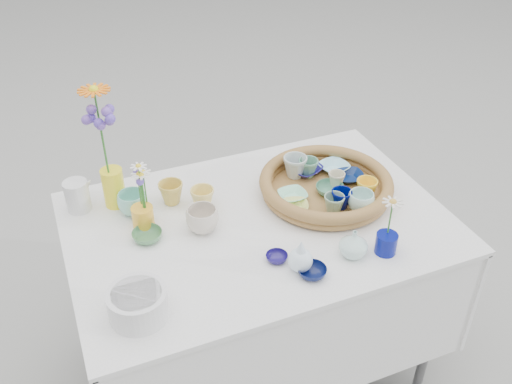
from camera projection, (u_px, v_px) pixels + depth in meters
name	position (u px, v px, depth m)	size (l,w,h in m)	color
ground	(258.00, 367.00, 2.36)	(80.00, 80.00, 0.00)	#9B9A96
display_table	(258.00, 367.00, 2.36)	(1.26, 0.86, 0.77)	white
wicker_tray	(326.00, 186.00, 2.02)	(0.47, 0.47, 0.08)	brown
tray_ceramic_0	(305.00, 170.00, 2.12)	(0.12, 0.12, 0.03)	navy
tray_ceramic_1	(350.00, 177.00, 2.08)	(0.10, 0.10, 0.02)	#091D4D
tray_ceramic_2	(366.00, 189.00, 1.98)	(0.07, 0.07, 0.07)	yellow
tray_ceramic_3	(330.00, 189.00, 2.01)	(0.10, 0.10, 0.03)	#4C8A6B
tray_ceramic_4	(334.00, 204.00, 1.91)	(0.07, 0.07, 0.07)	#84AC8B
tray_ceramic_5	(293.00, 196.00, 1.99)	(0.10, 0.10, 0.02)	#98E9C1
tray_ceramic_6	(295.00, 167.00, 2.08)	(0.09, 0.09, 0.08)	silver
tray_ceramic_7	(336.00, 180.00, 2.04)	(0.06, 0.06, 0.06)	beige
tray_ceramic_8	(334.00, 167.00, 2.13)	(0.11, 0.11, 0.03)	#A4E9FA
tray_ceramic_9	(341.00, 199.00, 1.93)	(0.07, 0.07, 0.07)	#010959
tray_ceramic_10	(295.00, 206.00, 1.94)	(0.09, 0.09, 0.02)	#DEE072
tray_ceramic_11	(361.00, 202.00, 1.92)	(0.09, 0.09, 0.07)	silver
tray_ceramic_12	(308.00, 168.00, 2.09)	(0.07, 0.07, 0.07)	#5F9B7E
loose_ceramic_0	(171.00, 193.00, 1.98)	(0.09, 0.09, 0.08)	gold
loose_ceramic_1	(203.00, 198.00, 1.96)	(0.08, 0.08, 0.08)	#F1D66E
loose_ceramic_2	(147.00, 236.00, 1.83)	(0.10, 0.10, 0.03)	#4A8152
loose_ceramic_3	(202.00, 220.00, 1.85)	(0.11, 0.11, 0.08)	beige
loose_ceramic_4	(277.00, 258.00, 1.75)	(0.07, 0.07, 0.02)	#191159
loose_ceramic_5	(132.00, 203.00, 1.93)	(0.10, 0.10, 0.08)	#80D0BC
loose_ceramic_6	(312.00, 272.00, 1.69)	(0.09, 0.09, 0.03)	#0A1341
fluted_bowl	(138.00, 304.00, 1.55)	(0.17, 0.17, 0.09)	silver
bud_vase_paleblue	(301.00, 255.00, 1.69)	(0.08, 0.08, 0.12)	white
bud_vase_seafoam	(354.00, 244.00, 1.75)	(0.09, 0.09, 0.09)	silver
bud_vase_cobalt	(386.00, 243.00, 1.77)	(0.07, 0.07, 0.07)	#060F70
single_daisy	(390.00, 218.00, 1.73)	(0.08, 0.08, 0.13)	silver
tall_vase_yellow	(114.00, 187.00, 1.95)	(0.08, 0.08, 0.14)	yellow
gerbera	(101.00, 131.00, 1.84)	(0.12, 0.12, 0.31)	orange
hydrangea	(104.00, 146.00, 1.84)	(0.08, 0.08, 0.28)	#5E42BD
white_pitcher	(77.00, 196.00, 1.94)	(0.12, 0.08, 0.11)	silver
daisy_cup	(143.00, 217.00, 1.87)	(0.07, 0.07, 0.08)	yellow
daisy_posy	(142.00, 186.00, 1.81)	(0.08, 0.08, 0.16)	white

